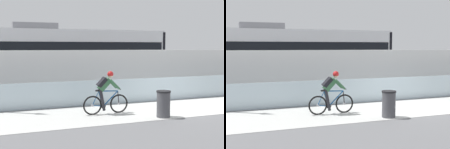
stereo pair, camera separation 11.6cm
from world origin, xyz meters
The scene contains 9 objects.
ground_plane centered at (0.00, 0.00, 0.00)m, with size 200.00×200.00×0.00m, color slate.
bike_path_deck centered at (0.00, 0.00, 0.01)m, with size 32.00×3.20×0.01m, color silver.
glass_parapet centered at (0.00, 1.85, 0.54)m, with size 32.00×0.05×1.07m, color silver.
concrete_barrier_wall centered at (0.00, 3.65, 1.17)m, with size 32.00×0.36×2.35m, color silver.
tram_rail_near centered at (0.00, 6.13, 0.00)m, with size 32.00×0.08×0.01m, color #595654.
tram_rail_far centered at (0.00, 7.57, 0.00)m, with size 32.00×0.08×0.01m, color #595654.
tram centered at (-3.20, 6.85, 1.89)m, with size 11.06×2.54×3.81m.
cyclist_on_bike centered at (-3.48, 0.00, 0.80)m, with size 1.77×0.58×1.61m.
trash_bin centered at (-1.75, -1.25, 0.48)m, with size 0.51×0.51×0.96m.
Camera 1 is at (-7.32, -10.72, 2.52)m, focal length 49.58 mm.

